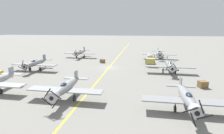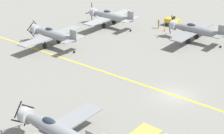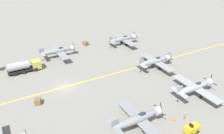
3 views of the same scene
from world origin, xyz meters
name	(u,v)px [view 2 (image 2 of 3)]	position (x,y,z in m)	size (l,w,h in m)	color
ground_plane	(174,95)	(0.00, 0.00, 0.00)	(400.00, 400.00, 0.00)	gray
taxiway_stripe	(174,95)	(0.00, 0.00, 0.00)	(0.30, 160.00, 0.01)	yellow
airplane_mid_left	(55,130)	(-16.07, 3.44, 2.01)	(12.00, 9.98, 3.65)	gray
airplane_far_center	(53,34)	(2.50, 23.39, 2.01)	(12.00, 9.98, 3.65)	gray
airplane_mid_right	(195,30)	(18.49, 6.80, 2.01)	(12.00, 9.98, 3.68)	gray
airplane_far_right	(110,16)	(16.25, 22.71, 2.01)	(12.00, 9.98, 3.80)	#97999C
tow_tractor	(172,22)	(23.70, 14.02, 0.79)	(1.57, 2.60, 1.79)	gold
ground_crew_walking	(159,23)	(20.86, 15.19, 0.96)	(0.38, 0.38, 1.76)	tan
traffic_cone	(165,30)	(20.15, 13.48, 0.28)	(0.36, 0.36, 0.55)	orange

